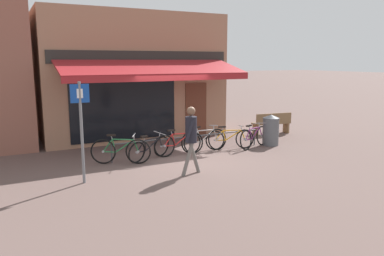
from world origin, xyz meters
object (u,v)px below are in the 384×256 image
(bicycle_red, at_px, (179,144))
(bicycle_orange, at_px, (230,139))
(bicycle_green, at_px, (121,151))
(bicycle_black, at_px, (149,148))
(bicycle_purple, at_px, (254,137))
(parking_sign, at_px, (81,122))
(park_bench, at_px, (272,123))
(pedestrian_adult, at_px, (191,132))
(bicycle_silver, at_px, (204,140))
(litter_bin, at_px, (271,130))

(bicycle_red, xyz_separation_m, bicycle_orange, (1.89, -0.02, -0.02))
(bicycle_green, height_order, bicycle_black, bicycle_green)
(bicycle_purple, bearing_deg, parking_sign, 169.36)
(bicycle_black, relative_size, parking_sign, 0.64)
(bicycle_purple, bearing_deg, bicycle_black, 156.27)
(bicycle_green, relative_size, parking_sign, 0.64)
(park_bench, bearing_deg, bicycle_black, -158.71)
(bicycle_green, xyz_separation_m, parking_sign, (-1.29, -1.25, 1.12))
(bicycle_purple, height_order, pedestrian_adult, pedestrian_adult)
(bicycle_black, distance_m, parking_sign, 2.82)
(bicycle_green, distance_m, pedestrian_adult, 2.37)
(bicycle_green, height_order, bicycle_silver, bicycle_green)
(bicycle_black, distance_m, litter_bin, 4.53)
(bicycle_black, relative_size, park_bench, 0.97)
(bicycle_red, bearing_deg, bicycle_orange, -0.12)
(bicycle_orange, height_order, parking_sign, parking_sign)
(bicycle_green, xyz_separation_m, bicycle_silver, (2.89, 0.23, -0.01))
(pedestrian_adult, relative_size, park_bench, 1.10)
(bicycle_black, height_order, pedestrian_adult, pedestrian_adult)
(bicycle_purple, height_order, parking_sign, parking_sign)
(bicycle_orange, distance_m, litter_bin, 1.63)
(bicycle_green, xyz_separation_m, bicycle_black, (0.91, 0.07, -0.04))
(bicycle_orange, height_order, pedestrian_adult, pedestrian_adult)
(bicycle_green, bearing_deg, bicycle_black, 31.24)
(bicycle_orange, bearing_deg, parking_sign, -149.73)
(parking_sign, bearing_deg, litter_bin, 10.49)
(bicycle_green, distance_m, bicycle_silver, 2.90)
(bicycle_red, height_order, park_bench, park_bench)
(bicycle_black, xyz_separation_m, bicycle_orange, (2.91, 0.08, 0.00))
(bicycle_red, bearing_deg, park_bench, 16.62)
(bicycle_orange, xyz_separation_m, pedestrian_adult, (-2.45, -1.93, 0.77))
(bicycle_orange, relative_size, park_bench, 1.02)
(bicycle_purple, relative_size, park_bench, 0.99)
(bicycle_black, distance_m, park_bench, 6.05)
(bicycle_green, height_order, bicycle_purple, bicycle_green)
(park_bench, bearing_deg, bicycle_silver, -154.10)
(bicycle_green, bearing_deg, bicycle_orange, 29.19)
(park_bench, bearing_deg, bicycle_orange, -147.28)
(bicycle_silver, distance_m, bicycle_orange, 0.94)
(litter_bin, bearing_deg, parking_sign, -169.51)
(park_bench, bearing_deg, pedestrian_adult, -141.19)
(bicycle_orange, bearing_deg, park_bench, 40.82)
(litter_bin, bearing_deg, bicycle_black, 179.11)
(bicycle_green, xyz_separation_m, bicycle_purple, (4.69, -0.04, -0.03))
(bicycle_green, bearing_deg, bicycle_silver, 31.62)
(bicycle_green, relative_size, bicycle_orange, 0.94)
(bicycle_orange, height_order, bicycle_purple, bicycle_purple)
(park_bench, bearing_deg, litter_bin, -123.36)
(bicycle_red, relative_size, park_bench, 1.04)
(bicycle_green, bearing_deg, pedestrian_adult, -25.37)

